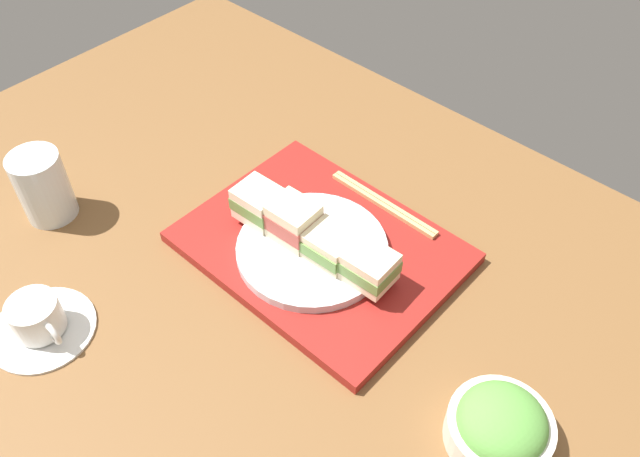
% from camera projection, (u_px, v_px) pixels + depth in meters
% --- Properties ---
extents(ground_plane, '(1.40, 1.00, 0.03)m').
position_uv_depth(ground_plane, '(269.00, 271.00, 0.98)').
color(ground_plane, brown).
extents(serving_tray, '(0.39, 0.30, 0.02)m').
position_uv_depth(serving_tray, '(321.00, 247.00, 0.98)').
color(serving_tray, maroon).
rests_on(serving_tray, ground_plane).
extents(sandwich_plate, '(0.22, 0.22, 0.01)m').
position_uv_depth(sandwich_plate, '(312.00, 249.00, 0.96)').
color(sandwich_plate, silver).
rests_on(sandwich_plate, serving_tray).
extents(sandwich_nearmost, '(0.07, 0.06, 0.05)m').
position_uv_depth(sandwich_nearmost, '(370.00, 267.00, 0.89)').
color(sandwich_nearmost, beige).
rests_on(sandwich_nearmost, sandwich_plate).
extents(sandwich_inner_near, '(0.07, 0.06, 0.05)m').
position_uv_depth(sandwich_inner_near, '(331.00, 246.00, 0.92)').
color(sandwich_inner_near, beige).
rests_on(sandwich_inner_near, sandwich_plate).
extents(sandwich_inner_far, '(0.07, 0.06, 0.06)m').
position_uv_depth(sandwich_inner_far, '(294.00, 221.00, 0.94)').
color(sandwich_inner_far, beige).
rests_on(sandwich_inner_far, sandwich_plate).
extents(sandwich_farmost, '(0.07, 0.06, 0.05)m').
position_uv_depth(sandwich_farmost, '(259.00, 203.00, 0.97)').
color(sandwich_farmost, '#EFE5C1').
rests_on(sandwich_farmost, sandwich_plate).
extents(salad_bowl, '(0.13, 0.13, 0.07)m').
position_uv_depth(salad_bowl, '(500.00, 426.00, 0.76)').
color(salad_bowl, silver).
rests_on(salad_bowl, ground_plane).
extents(chopsticks_pair, '(0.20, 0.02, 0.01)m').
position_uv_depth(chopsticks_pair, '(383.00, 204.00, 1.03)').
color(chopsticks_pair, tan).
rests_on(chopsticks_pair, serving_tray).
extents(coffee_cup, '(0.14, 0.14, 0.06)m').
position_uv_depth(coffee_cup, '(39.00, 321.00, 0.87)').
color(coffee_cup, white).
rests_on(coffee_cup, ground_plane).
extents(drinking_glass, '(0.08, 0.08, 0.11)m').
position_uv_depth(drinking_glass, '(43.00, 186.00, 1.00)').
color(drinking_glass, silver).
rests_on(drinking_glass, ground_plane).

